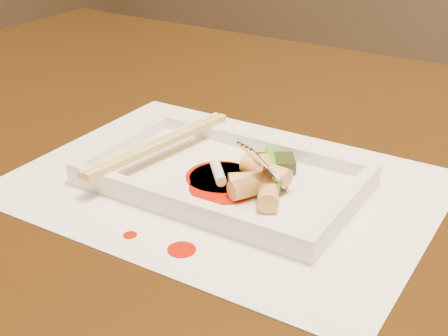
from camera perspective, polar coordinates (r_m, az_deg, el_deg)
The scene contains 23 objects.
table at distance 0.70m, azimuth 4.66°, elevation -7.13°, with size 1.40×0.90×0.75m.
placemat at distance 0.61m, azimuth 0.00°, elevation -1.57°, with size 0.40×0.30×0.00m, color white.
sauce_splatter_a at distance 0.51m, azimuth -3.89°, elevation -7.46°, with size 0.02×0.02×0.00m, color #A91404.
sauce_splatter_b at distance 0.54m, azimuth -8.59°, elevation -6.08°, with size 0.01×0.01×0.00m, color #A91404.
plate_base at distance 0.61m, azimuth 0.00°, elevation -1.18°, with size 0.26×0.16×0.01m, color white.
plate_rim_far at distance 0.66m, azimuth 3.35°, elevation 2.22°, with size 0.26×0.01×0.01m, color white.
plate_rim_near at distance 0.55m, azimuth -4.04°, elevation -3.23°, with size 0.26×0.01×0.01m, color white.
plate_rim_left at distance 0.67m, azimuth -9.07°, elevation 2.26°, with size 0.01×0.14×0.01m, color white.
plate_rim_right at distance 0.56m, azimuth 10.95°, elevation -3.27°, with size 0.01×0.14×0.01m, color white.
veg_piece at distance 0.62m, azimuth 4.70°, elevation 0.45°, with size 0.04×0.03×0.01m, color black.
scallion_white at distance 0.59m, azimuth -0.55°, elevation -0.39°, with size 0.01×0.01×0.04m, color #EAEACC.
scallion_green at distance 0.60m, azimuth 4.43°, elevation 0.04°, with size 0.01×0.01×0.09m, color #2E9618.
chopstick_a at distance 0.64m, azimuth -6.25°, elevation 2.32°, with size 0.01×0.19×0.01m, color #D6C46B.
chopstick_b at distance 0.64m, azimuth -5.68°, elevation 2.16°, with size 0.01×0.19×0.01m, color #D6C46B.
fork at distance 0.56m, azimuth 7.09°, elevation 4.87°, with size 0.09×0.10×0.14m, color silver, non-canonical shape.
sauce_blob_0 at distance 0.61m, azimuth -0.09°, elevation -0.87°, with size 0.07×0.07×0.00m, color #A91404.
sauce_blob_1 at distance 0.61m, azimuth -0.35°, elevation -0.79°, with size 0.07×0.07×0.00m, color #A91404.
sauce_blob_2 at distance 0.59m, azimuth -0.04°, elevation -1.76°, with size 0.07×0.07×0.00m, color #A91404.
rice_cake_0 at distance 0.59m, azimuth 3.77°, elevation -0.46°, with size 0.02×0.02×0.05m, color #E5C36B.
rice_cake_1 at distance 0.58m, azimuth 2.66°, elevation -1.30°, with size 0.02×0.02×0.04m, color #E5C36B.
rice_cake_2 at distance 0.58m, azimuth 3.85°, elevation -0.26°, with size 0.02×0.02×0.05m, color #E5C36B.
rice_cake_3 at distance 0.57m, azimuth 2.39°, elevation -1.71°, with size 0.02×0.02×0.04m, color #E5C36B.
rice_cake_4 at distance 0.56m, azimuth 4.05°, elevation -2.31°, with size 0.02×0.02×0.04m, color #E5C36B.
Camera 1 is at (0.26, -0.53, 1.04)m, focal length 50.00 mm.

